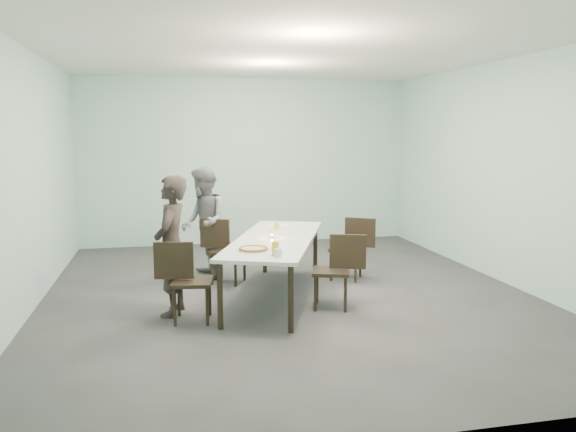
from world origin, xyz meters
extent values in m
plane|color=#333335|center=(0.00, 0.00, 0.00)|extent=(7.00, 7.00, 0.00)
cube|color=#AAD6CD|center=(0.00, 3.50, 1.50)|extent=(6.00, 0.02, 3.00)
cube|color=#AAD6CD|center=(0.00, -3.50, 1.50)|extent=(6.00, 0.02, 3.00)
cube|color=#AAD6CD|center=(-3.00, 0.00, 1.50)|extent=(0.02, 7.00, 3.00)
cube|color=#AAD6CD|center=(3.00, 0.00, 1.50)|extent=(0.02, 7.00, 3.00)
cube|color=white|center=(0.00, 0.00, 3.00)|extent=(6.00, 7.00, 0.02)
cube|color=white|center=(-0.18, -0.11, 0.73)|extent=(1.77, 2.75, 0.04)
cylinder|color=black|center=(-0.96, -1.12, 0.35)|extent=(0.06, 0.06, 0.71)
cylinder|color=black|center=(-0.09, 1.16, 0.35)|extent=(0.06, 0.06, 0.71)
cylinder|color=black|center=(-0.27, -1.38, 0.35)|extent=(0.06, 0.06, 0.71)
cylinder|color=black|center=(0.60, 0.90, 0.35)|extent=(0.06, 0.06, 0.71)
cube|color=black|center=(-1.23, -0.79, 0.43)|extent=(0.48, 0.48, 0.04)
cube|color=black|center=(-1.41, -0.76, 0.67)|extent=(0.42, 0.10, 0.40)
cylinder|color=black|center=(-1.42, -0.93, 0.21)|extent=(0.04, 0.04, 0.41)
cylinder|color=black|center=(-1.37, -0.59, 0.21)|extent=(0.04, 0.04, 0.41)
cylinder|color=black|center=(-1.08, -0.98, 0.21)|extent=(0.04, 0.04, 0.41)
cylinder|color=black|center=(-1.03, -0.64, 0.21)|extent=(0.04, 0.04, 0.41)
cube|color=black|center=(-0.67, 0.71, 0.43)|extent=(0.57, 0.57, 0.04)
cube|color=black|center=(-0.84, 0.80, 0.67)|extent=(0.39, 0.23, 0.40)
cylinder|color=black|center=(-0.91, 0.64, 0.21)|extent=(0.04, 0.04, 0.41)
cylinder|color=black|center=(-0.74, 0.94, 0.21)|extent=(0.04, 0.04, 0.41)
cylinder|color=black|center=(-0.61, 0.48, 0.21)|extent=(0.04, 0.04, 0.41)
cylinder|color=black|center=(-0.44, 0.78, 0.21)|extent=(0.04, 0.04, 0.41)
cube|color=black|center=(0.37, -0.66, 0.43)|extent=(0.53, 0.53, 0.04)
cube|color=black|center=(0.55, -0.72, 0.67)|extent=(0.41, 0.17, 0.40)
cylinder|color=black|center=(0.59, -0.55, 0.21)|extent=(0.04, 0.04, 0.41)
cylinder|color=black|center=(0.48, -0.87, 0.21)|extent=(0.04, 0.04, 0.41)
cylinder|color=black|center=(0.26, -0.44, 0.21)|extent=(0.04, 0.04, 0.41)
cylinder|color=black|center=(0.16, -0.76, 0.21)|extent=(0.04, 0.04, 0.41)
cube|color=black|center=(0.95, 0.55, 0.43)|extent=(0.58, 0.58, 0.04)
cube|color=black|center=(1.11, 0.45, 0.67)|extent=(0.38, 0.25, 0.40)
cylinder|color=black|center=(1.18, 0.61, 0.21)|extent=(0.04, 0.04, 0.41)
cylinder|color=black|center=(1.01, 0.31, 0.21)|extent=(0.04, 0.04, 0.41)
cylinder|color=black|center=(0.89, 0.78, 0.21)|extent=(0.04, 0.04, 0.41)
cylinder|color=black|center=(0.72, 0.49, 0.21)|extent=(0.04, 0.04, 0.41)
imported|color=black|center=(-1.43, -0.50, 0.78)|extent=(0.52, 0.65, 1.56)
imported|color=slate|center=(-0.97, 1.00, 0.78)|extent=(0.64, 0.80, 1.57)
cylinder|color=white|center=(-0.56, -0.81, 0.76)|extent=(0.34, 0.34, 0.01)
cylinder|color=#EDDB86|center=(-0.56, -0.81, 0.77)|extent=(0.30, 0.30, 0.01)
torus|color=brown|center=(-0.56, -0.81, 0.77)|extent=(0.32, 0.32, 0.03)
cylinder|color=white|center=(-0.33, -0.71, 0.76)|extent=(0.18, 0.18, 0.01)
cylinder|color=gold|center=(-0.37, -1.10, 0.82)|extent=(0.08, 0.08, 0.15)
cylinder|color=silver|center=(-0.36, -1.19, 0.80)|extent=(0.08, 0.08, 0.09)
cylinder|color=silver|center=(-0.22, -0.13, 0.77)|extent=(0.06, 0.06, 0.03)
cylinder|color=orange|center=(-0.22, -0.13, 0.79)|extent=(0.04, 0.04, 0.01)
cylinder|color=gold|center=(-0.04, 0.53, 0.79)|extent=(0.07, 0.07, 0.08)
cube|color=silver|center=(0.04, 0.82, 0.75)|extent=(0.36, 0.31, 0.01)
camera|label=1|loc=(-1.47, -6.74, 2.01)|focal=35.00mm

